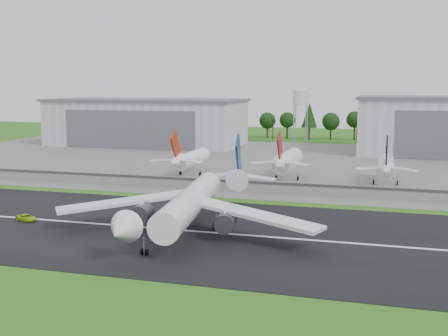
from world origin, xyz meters
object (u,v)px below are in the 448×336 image
(ground_vehicle, at_px, (26,218))
(parked_jet_navy, at_px, (386,167))
(main_airliner, at_px, (189,209))
(parked_jet_red_a, at_px, (189,159))
(parked_jet_red_b, at_px, (286,161))

(ground_vehicle, xyz_separation_m, parked_jet_navy, (76.75, 68.47, 5.07))
(main_airliner, xyz_separation_m, parked_jet_red_a, (-24.26, 66.94, 0.96))
(ground_vehicle, xyz_separation_m, parked_jet_red_b, (46.56, 68.54, 5.47))
(parked_jet_red_a, height_order, parked_jet_red_b, parked_jet_red_b)
(parked_jet_red_a, bearing_deg, ground_vehicle, -101.43)
(main_airliner, height_order, ground_vehicle, main_airliner)
(main_airliner, height_order, parked_jet_red_a, main_airliner)
(parked_jet_red_a, bearing_deg, parked_jet_navy, 0.01)
(ground_vehicle, distance_m, parked_jet_red_b, 83.04)
(ground_vehicle, height_order, parked_jet_navy, parked_jet_navy)
(parked_jet_red_a, relative_size, parked_jet_red_b, 1.00)
(parked_jet_red_b, bearing_deg, parked_jet_red_a, -179.87)
(main_airliner, distance_m, parked_jet_navy, 77.30)
(main_airliner, bearing_deg, parked_jet_navy, -127.72)
(ground_vehicle, distance_m, parked_jet_red_a, 70.03)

